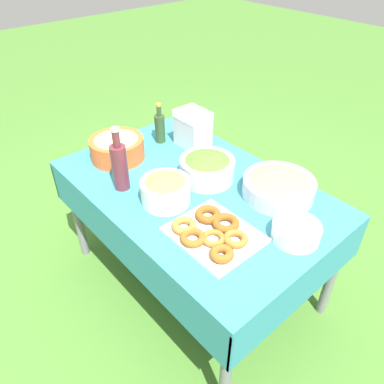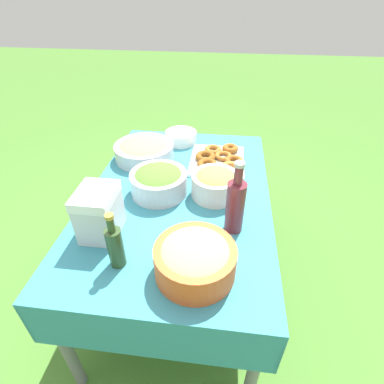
{
  "view_description": "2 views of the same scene",
  "coord_description": "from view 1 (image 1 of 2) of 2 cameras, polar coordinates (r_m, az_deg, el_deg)",
  "views": [
    {
      "loc": [
        1.14,
        -1.01,
        1.8
      ],
      "look_at": [
        0.05,
        -0.06,
        0.72
      ],
      "focal_mm": 35.0,
      "sensor_mm": 36.0,
      "label": 1
    },
    {
      "loc": [
        -1.2,
        -0.22,
        1.59
      ],
      "look_at": [
        -0.08,
        -0.08,
        0.77
      ],
      "focal_mm": 28.0,
      "sensor_mm": 36.0,
      "label": 2
    }
  ],
  "objects": [
    {
      "name": "bread_bowl",
      "position": [
        1.84,
        13.09,
        0.94
      ],
      "size": [
        0.35,
        0.35,
        0.11
      ],
      "color": "silver",
      "rests_on": "picnic_table"
    },
    {
      "name": "donut_platter",
      "position": [
        1.59,
        3.14,
        -6.17
      ],
      "size": [
        0.37,
        0.32,
        0.05
      ],
      "color": "silver",
      "rests_on": "picnic_table"
    },
    {
      "name": "cooler_box",
      "position": [
        2.18,
        0.13,
        9.68
      ],
      "size": [
        0.19,
        0.15,
        0.21
      ],
      "color": "silver",
      "rests_on": "picnic_table"
    },
    {
      "name": "picnic_table",
      "position": [
        1.93,
        0.35,
        -1.33
      ],
      "size": [
        1.4,
        0.9,
        0.7
      ],
      "color": "teal",
      "rests_on": "ground_plane"
    },
    {
      "name": "wine_bottle",
      "position": [
        1.83,
        -10.97,
        4.02
      ],
      "size": [
        0.08,
        0.08,
        0.33
      ],
      "color": "maroon",
      "rests_on": "picnic_table"
    },
    {
      "name": "olive_bowl",
      "position": [
        1.74,
        -4.08,
        0.46
      ],
      "size": [
        0.23,
        0.23,
        0.14
      ],
      "color": "white",
      "rests_on": "picnic_table"
    },
    {
      "name": "ground_plane",
      "position": [
        2.36,
        0.29,
        -13.09
      ],
      "size": [
        14.0,
        14.0,
        0.0
      ],
      "primitive_type": "plane",
      "color": "#477A2D"
    },
    {
      "name": "plate_stack",
      "position": [
        1.63,
        15.58,
        -5.83
      ],
      "size": [
        0.2,
        0.2,
        0.07
      ],
      "color": "white",
      "rests_on": "picnic_table"
    },
    {
      "name": "pasta_bowl",
      "position": [
        2.11,
        -11.38,
        6.84
      ],
      "size": [
        0.3,
        0.3,
        0.14
      ],
      "color": "#E05B28",
      "rests_on": "picnic_table"
    },
    {
      "name": "olive_oil_bottle",
      "position": [
        2.23,
        -4.92,
        9.82
      ],
      "size": [
        0.06,
        0.06,
        0.24
      ],
      "color": "#2D4723",
      "rests_on": "picnic_table"
    },
    {
      "name": "salad_bowl",
      "position": [
        1.9,
        2.32,
        3.84
      ],
      "size": [
        0.28,
        0.28,
        0.13
      ],
      "color": "silver",
      "rests_on": "picnic_table"
    }
  ]
}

